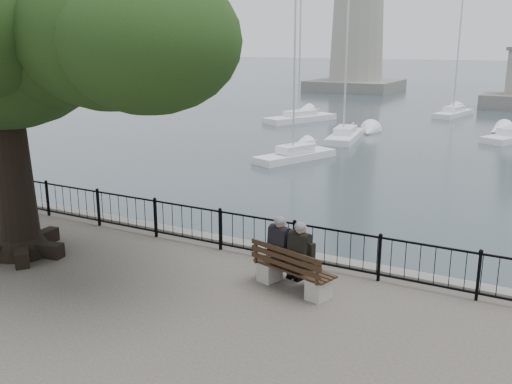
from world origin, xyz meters
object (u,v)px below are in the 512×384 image
Objects in this scene: person_left at (284,253)px; tree at (26,23)px; bench at (292,274)px; person_right at (304,259)px.

person_left is 7.41m from tree.
bench is 7.82m from tree.
tree is at bearing -167.09° from person_left.
bench is 0.45m from person_right.
bench is 0.19× the size of tree.
person_left is 1.00× the size of person_right.
person_left is 0.54m from person_right.
person_left is at bearing 145.66° from bench.
person_right is at bearing -15.43° from person_left.
bench is 0.49m from person_left.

